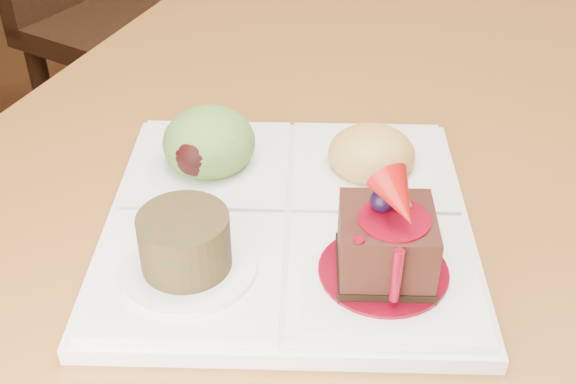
% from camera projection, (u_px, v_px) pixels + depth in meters
% --- Properties ---
extents(ground, '(6.00, 6.00, 0.00)m').
position_uv_depth(ground, '(492.00, 371.00, 1.38)').
color(ground, brown).
extents(dining_table, '(1.00, 1.80, 0.75)m').
position_uv_depth(dining_table, '(576.00, 37.00, 0.98)').
color(dining_table, brown).
rests_on(dining_table, ground).
extents(sampler_plate, '(0.34, 0.34, 0.10)m').
position_uv_depth(sampler_plate, '(285.00, 204.00, 0.53)').
color(sampler_plate, white).
rests_on(sampler_plate, dining_table).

